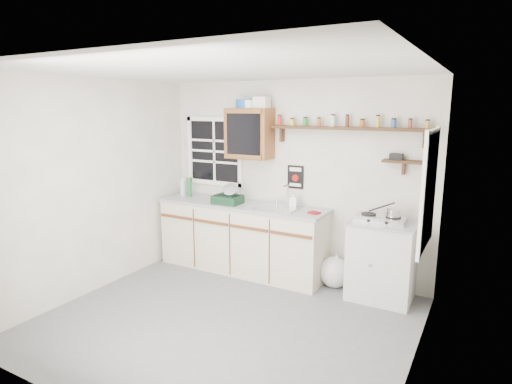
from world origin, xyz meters
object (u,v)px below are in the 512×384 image
at_px(main_cabinet, 242,237).
at_px(dish_rack, 228,197).
at_px(hotplate, 381,219).
at_px(spice_shelf, 346,127).
at_px(right_cabinet, 382,260).
at_px(upper_cabinet, 249,134).

bearing_deg(main_cabinet, dish_rack, -145.93).
bearing_deg(main_cabinet, hotplate, 0.17).
bearing_deg(spice_shelf, main_cabinet, -170.71).
distance_m(right_cabinet, hotplate, 0.49).
distance_m(main_cabinet, spice_shelf, 1.97).
relative_size(main_cabinet, upper_cabinet, 3.55).
height_order(right_cabinet, spice_shelf, spice_shelf).
height_order(dish_rack, hotplate, dish_rack).
bearing_deg(main_cabinet, upper_cabinet, 76.32).
xyz_separation_m(main_cabinet, hotplate, (1.80, 0.01, 0.48)).
xyz_separation_m(main_cabinet, dish_rack, (-0.14, -0.10, 0.55)).
bearing_deg(upper_cabinet, main_cabinet, -103.68).
distance_m(main_cabinet, dish_rack, 0.57).
distance_m(upper_cabinet, dish_rack, 0.87).
relative_size(right_cabinet, upper_cabinet, 1.40).
xyz_separation_m(main_cabinet, right_cabinet, (1.83, 0.03, -0.01)).
bearing_deg(hotplate, spice_shelf, 156.83).
xyz_separation_m(dish_rack, hotplate, (1.94, 0.10, -0.06)).
relative_size(main_cabinet, spice_shelf, 1.21).
height_order(spice_shelf, hotplate, spice_shelf).
xyz_separation_m(right_cabinet, hotplate, (-0.04, -0.02, 0.49)).
bearing_deg(main_cabinet, spice_shelf, 9.29).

